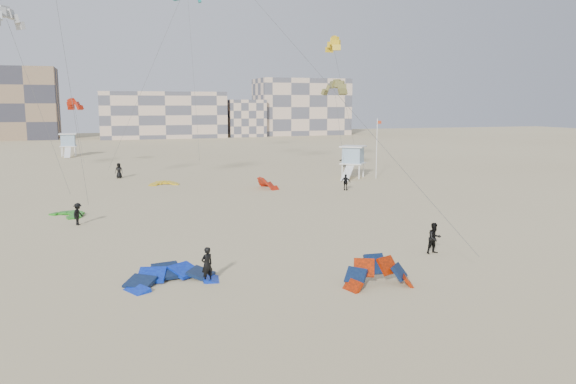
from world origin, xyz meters
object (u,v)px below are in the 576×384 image
object	(u,v)px
kite_ground_orange	(379,286)
kitesurfer_main	(207,265)
lifeguard_tower_near	(353,162)
kite_ground_blue	(173,283)

from	to	relation	value
kite_ground_orange	kitesurfer_main	size ratio (longest dim) A/B	1.90
kitesurfer_main	lifeguard_tower_near	distance (m)	42.33
kite_ground_blue	lifeguard_tower_near	world-z (taller)	lifeguard_tower_near
kite_ground_blue	lifeguard_tower_near	size ratio (longest dim) A/B	0.81
kite_ground_blue	lifeguard_tower_near	xyz separation A→B (m)	(25.75, 34.36, 1.94)
kite_ground_blue	kitesurfer_main	distance (m)	1.97
kite_ground_blue	kite_ground_orange	xyz separation A→B (m)	(9.68, -3.74, 0.00)
kite_ground_blue	kite_ground_orange	bearing A→B (deg)	-30.86
kite_ground_blue	kite_ground_orange	world-z (taller)	kite_ground_orange
kitesurfer_main	kite_ground_orange	bearing A→B (deg)	132.02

